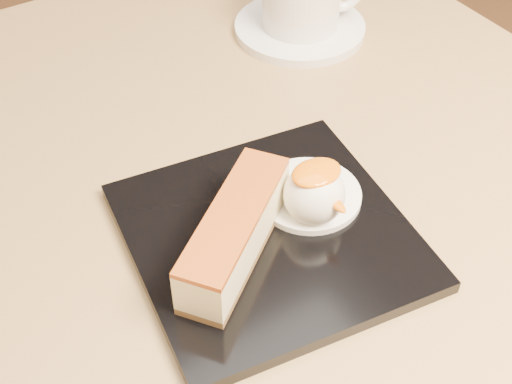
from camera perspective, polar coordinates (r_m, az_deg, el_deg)
table at (r=0.76m, az=-2.00°, el=-7.35°), size 0.80×0.80×0.72m
dessert_plate at (r=0.59m, az=1.04°, el=-3.54°), size 0.25×0.25×0.01m
cheesecake at (r=0.55m, az=-1.70°, el=-3.26°), size 0.14×0.12×0.05m
cream_smear at (r=0.61m, az=4.23°, el=-0.22°), size 0.09×0.09×0.01m
ice_cream_scoop at (r=0.58m, az=4.68°, el=-0.18°), size 0.05×0.05×0.05m
mango_sauce at (r=0.57m, az=4.85°, el=1.55°), size 0.04×0.03×0.01m
mint_sprig at (r=0.61m, az=0.67°, el=0.37°), size 0.03×0.02×0.00m
saucer at (r=0.84m, az=3.52°, el=12.98°), size 0.15×0.15×0.01m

